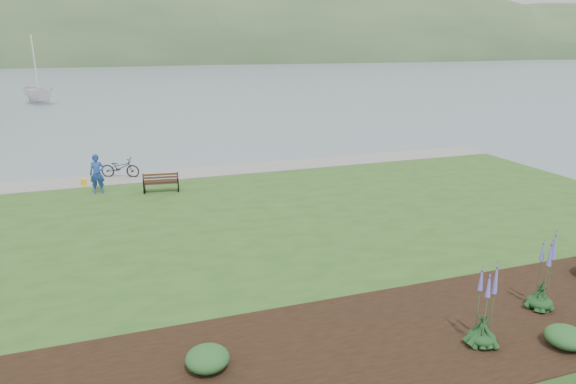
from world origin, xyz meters
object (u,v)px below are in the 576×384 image
object	(u,v)px
bicycle_a	(120,168)
sailboat	(40,104)
park_bench	(161,182)
person	(97,171)

from	to	relation	value
bicycle_a	sailboat	world-z (taller)	sailboat
park_bench	person	xyz separation A→B (m)	(-2.61, 0.80, 0.55)
person	sailboat	xyz separation A→B (m)	(-6.56, 41.41, -1.41)
person	sailboat	size ratio (longest dim) A/B	0.08
sailboat	park_bench	bearing A→B (deg)	-111.67
park_bench	bicycle_a	xyz separation A→B (m)	(-1.62, 3.30, 0.03)
person	sailboat	distance (m)	41.95
park_bench	sailboat	xyz separation A→B (m)	(-9.17, 42.20, -0.87)
bicycle_a	park_bench	bearing A→B (deg)	-132.31
person	sailboat	bearing A→B (deg)	108.85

